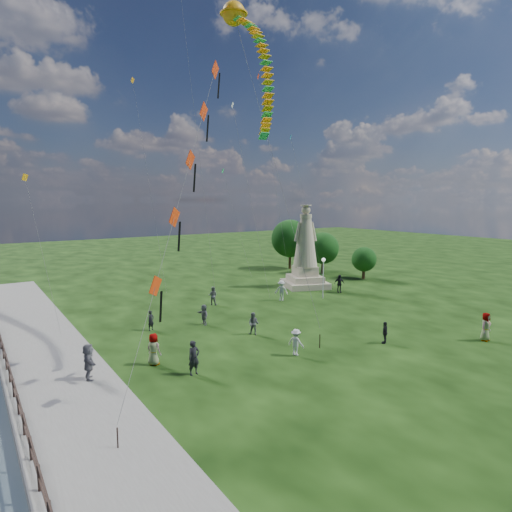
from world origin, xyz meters
TOP-DOWN VIEW (x-y plane):
  - ground at (36.75, 10.00)m, footprint 106.50×160.00m
  - waterfront at (-15.24, 8.99)m, footprint 200.00×200.00m
  - statue at (12.52, 18.29)m, footprint 5.61×5.61m
  - lamppost at (10.42, 13.26)m, footprint 0.36×0.36m
  - tree_row at (19.52, 26.07)m, footprint 6.49×15.00m
  - person_0 at (-7.97, 3.76)m, footprint 0.73×0.52m
  - person_1 at (-1.46, 7.63)m, footprint 0.84×0.91m
  - person_2 at (-1.55, 2.90)m, footprint 0.89×1.18m
  - person_3 at (4.66, 1.25)m, footprint 0.97×0.79m
  - person_4 at (10.66, -2.19)m, footprint 0.99×0.66m
  - person_5 at (-12.85, 6.12)m, footprint 1.01×1.86m
  - person_6 at (-7.00, 12.69)m, footprint 0.62×0.52m
  - person_7 at (0.37, 16.85)m, footprint 0.92×0.93m
  - person_8 at (6.49, 14.70)m, footprint 1.27×1.36m
  - person_9 at (13.50, 14.13)m, footprint 1.21×0.95m
  - person_10 at (-9.25, 6.33)m, footprint 0.92×1.05m
  - person_11 at (-3.16, 11.84)m, footprint 0.62×1.43m
  - red_kite_train at (-7.61, 4.58)m, footprint 9.89×9.35m
  - serpent_kite at (0.72, 13.35)m, footprint 6.79×13.05m
  - small_kites at (4.32, 24.17)m, footprint 29.21×16.95m

SIDE VIEW (x-z plane):
  - ground at x=36.75m, z-range -0.60..0.00m
  - waterfront at x=-15.24m, z-range -0.82..0.69m
  - person_6 at x=-7.00m, z-range 0.00..1.46m
  - person_3 at x=4.66m, z-range 0.00..1.47m
  - person_11 at x=-3.16m, z-range 0.00..1.54m
  - person_1 at x=-1.46m, z-range 0.00..1.59m
  - person_2 at x=-1.55m, z-range 0.00..1.63m
  - person_7 at x=0.37m, z-range 0.00..1.67m
  - person_10 at x=-9.25m, z-range 0.00..1.84m
  - person_9 at x=13.50m, z-range 0.00..1.84m
  - person_0 at x=-7.97m, z-range 0.00..1.89m
  - person_5 at x=-12.85m, z-range 0.00..1.91m
  - person_8 at x=6.49m, z-range 0.00..1.91m
  - person_4 at x=10.66m, z-range 0.00..1.92m
  - lamppost at x=10.42m, z-range 0.86..4.77m
  - statue at x=12.52m, z-range -1.08..7.78m
  - tree_row at x=19.52m, z-range 0.34..7.08m
  - red_kite_train at x=-7.61m, z-range 2.10..20.01m
  - small_kites at x=4.32m, z-range -0.41..31.66m
  - serpent_kite at x=0.72m, z-range 11.09..35.69m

